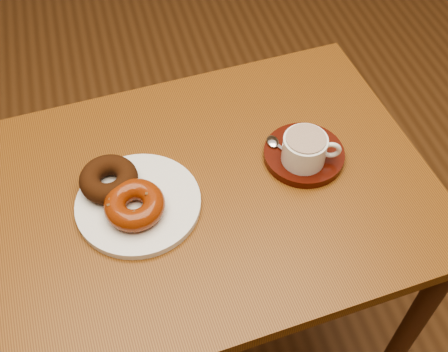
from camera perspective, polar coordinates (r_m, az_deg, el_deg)
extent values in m
plane|color=brown|center=(1.77, -5.61, -8.87)|extent=(6.00, 6.00, 0.00)
cube|color=brown|center=(1.02, -1.09, -1.45)|extent=(0.82, 0.64, 0.03)
cylinder|color=#412212|center=(1.33, 17.90, -15.27)|extent=(0.04, 0.04, 0.70)
cylinder|color=#412212|center=(1.46, -17.46, -6.19)|extent=(0.04, 0.04, 0.70)
cylinder|color=#412212|center=(1.54, 8.56, 0.85)|extent=(0.04, 0.04, 0.70)
cylinder|color=white|center=(0.98, -8.69, -2.79)|extent=(0.28, 0.28, 0.01)
torus|color=#35190A|center=(0.99, -11.63, -0.32)|extent=(0.13, 0.13, 0.04)
torus|color=maroon|center=(0.95, -9.08, -2.91)|extent=(0.14, 0.14, 0.04)
cube|color=#50331A|center=(0.94, -7.25, -1.92)|extent=(0.01, 0.00, 0.00)
cube|color=#50331A|center=(0.95, -7.83, -1.09)|extent=(0.01, 0.01, 0.00)
cube|color=#50331A|center=(0.96, -8.91, -0.75)|extent=(0.01, 0.01, 0.00)
cube|color=#50331A|center=(0.96, -10.10, -1.00)|extent=(0.01, 0.01, 0.00)
cube|color=#50331A|center=(0.95, -10.95, -1.75)|extent=(0.01, 0.01, 0.00)
cube|color=#50331A|center=(0.94, -11.16, -2.73)|extent=(0.01, 0.00, 0.00)
cube|color=#50331A|center=(0.93, -10.61, -3.58)|extent=(0.01, 0.01, 0.00)
cube|color=#50331A|center=(0.92, -9.51, -3.96)|extent=(0.01, 0.01, 0.00)
cube|color=#50331A|center=(0.92, -8.27, -3.70)|extent=(0.01, 0.01, 0.00)
cube|color=#50331A|center=(0.93, -7.41, -2.91)|extent=(0.01, 0.01, 0.00)
cylinder|color=#3B0F08|center=(1.05, 8.11, 2.17)|extent=(0.17, 0.17, 0.02)
cylinder|color=white|center=(1.01, 8.17, 2.69)|extent=(0.08, 0.08, 0.05)
cylinder|color=#5A311E|center=(0.99, 8.35, 3.76)|extent=(0.07, 0.07, 0.00)
torus|color=white|center=(1.02, 10.82, 2.61)|extent=(0.04, 0.02, 0.04)
ellipsoid|color=silver|center=(1.05, 4.96, 3.53)|extent=(0.02, 0.03, 0.01)
cube|color=silver|center=(1.03, 6.76, 2.13)|extent=(0.04, 0.08, 0.00)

